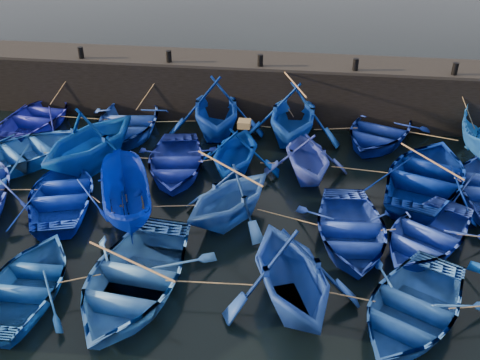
# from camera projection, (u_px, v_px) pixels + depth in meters

# --- Properties ---
(ground) EXTENTS (120.00, 120.00, 0.00)m
(ground) POSITION_uv_depth(u_px,v_px,m) (226.00, 254.00, 16.02)
(ground) COLOR black
(ground) RESTS_ON ground
(quay_wall) EXTENTS (26.00, 2.50, 2.50)m
(quay_wall) POSITION_uv_depth(u_px,v_px,m) (262.00, 89.00, 24.33)
(quay_wall) COLOR black
(quay_wall) RESTS_ON ground
(quay_top) EXTENTS (26.00, 2.50, 0.12)m
(quay_top) POSITION_uv_depth(u_px,v_px,m) (262.00, 61.00, 23.66)
(quay_top) COLOR black
(quay_top) RESTS_ON quay_wall
(bollard_0) EXTENTS (0.24, 0.24, 0.50)m
(bollard_0) POSITION_uv_depth(u_px,v_px,m) (81.00, 53.00, 23.66)
(bollard_0) COLOR black
(bollard_0) RESTS_ON quay_top
(bollard_1) EXTENTS (0.24, 0.24, 0.50)m
(bollard_1) POSITION_uv_depth(u_px,v_px,m) (169.00, 56.00, 23.20)
(bollard_1) COLOR black
(bollard_1) RESTS_ON quay_top
(bollard_2) EXTENTS (0.24, 0.24, 0.50)m
(bollard_2) POSITION_uv_depth(u_px,v_px,m) (260.00, 60.00, 22.73)
(bollard_2) COLOR black
(bollard_2) RESTS_ON quay_top
(bollard_3) EXTENTS (0.24, 0.24, 0.50)m
(bollard_3) POSITION_uv_depth(u_px,v_px,m) (356.00, 64.00, 22.27)
(bollard_3) COLOR black
(bollard_3) RESTS_ON quay_top
(bollard_4) EXTENTS (0.24, 0.24, 0.50)m
(bollard_4) POSITION_uv_depth(u_px,v_px,m) (455.00, 69.00, 21.80)
(bollard_4) COLOR black
(bollard_4) RESTS_ON quay_top
(boat_0) EXTENTS (3.79, 5.04, 0.99)m
(boat_0) POSITION_uv_depth(u_px,v_px,m) (38.00, 116.00, 23.54)
(boat_0) COLOR #161D92
(boat_0) RESTS_ON ground
(boat_1) EXTENTS (4.57, 5.87, 1.12)m
(boat_1) POSITION_uv_depth(u_px,v_px,m) (128.00, 121.00, 22.98)
(boat_1) COLOR #1C3FA2
(boat_1) RESTS_ON ground
(boat_2) EXTENTS (4.92, 5.45, 2.51)m
(boat_2) POSITION_uv_depth(u_px,v_px,m) (216.00, 107.00, 22.51)
(boat_2) COLOR #082F95
(boat_2) RESTS_ON ground
(boat_3) EXTENTS (4.23, 4.85, 2.48)m
(boat_3) POSITION_uv_depth(u_px,v_px,m) (293.00, 113.00, 21.97)
(boat_3) COLOR #0B3BAC
(boat_3) RESTS_ON ground
(boat_4) EXTENTS (5.22, 5.98, 1.04)m
(boat_4) POSITION_uv_depth(u_px,v_px,m) (379.00, 130.00, 22.28)
(boat_4) COLOR navy
(boat_4) RESTS_ON ground
(boat_6) EXTENTS (6.00, 6.22, 1.05)m
(boat_6) POSITION_uv_depth(u_px,v_px,m) (22.00, 152.00, 20.55)
(boat_6) COLOR blue
(boat_6) RESTS_ON ground
(boat_7) EXTENTS (5.58, 5.94, 2.51)m
(boat_7) POSITION_uv_depth(u_px,v_px,m) (90.00, 138.00, 19.94)
(boat_7) COLOR #033994
(boat_7) RESTS_ON ground
(boat_8) EXTENTS (3.89, 4.95, 0.93)m
(boat_8) POSITION_uv_depth(u_px,v_px,m) (175.00, 162.00, 19.98)
(boat_8) COLOR navy
(boat_8) RESTS_ON ground
(boat_9) EXTENTS (3.55, 4.02, 1.97)m
(boat_9) POSITION_uv_depth(u_px,v_px,m) (236.00, 151.00, 19.63)
(boat_9) COLOR #002C92
(boat_9) RESTS_ON ground
(boat_10) EXTENTS (3.96, 4.33, 1.93)m
(boat_10) POSITION_uv_depth(u_px,v_px,m) (308.00, 155.00, 19.41)
(boat_10) COLOR blue
(boat_10) RESTS_ON ground
(boat_11) EXTENTS (5.67, 6.56, 1.14)m
(boat_11) POSITION_uv_depth(u_px,v_px,m) (428.00, 176.00, 18.90)
(boat_11) COLOR navy
(boat_11) RESTS_ON ground
(boat_14) EXTENTS (4.46, 5.33, 0.95)m
(boat_14) POSITION_uv_depth(u_px,v_px,m) (63.00, 193.00, 18.06)
(boat_14) COLOR #0C2DBD
(boat_14) RESTS_ON ground
(boat_15) EXTENTS (3.03, 4.43, 1.60)m
(boat_15) POSITION_uv_depth(u_px,v_px,m) (126.00, 198.00, 17.21)
(boat_15) COLOR #001A90
(boat_15) RESTS_ON ground
(boat_16) EXTENTS (4.76, 4.91, 1.98)m
(boat_16) POSITION_uv_depth(u_px,v_px,m) (229.00, 196.00, 16.98)
(boat_16) COLOR blue
(boat_16) RESTS_ON ground
(boat_17) EXTENTS (3.56, 4.73, 0.93)m
(boat_17) POSITION_uv_depth(u_px,v_px,m) (351.00, 230.00, 16.26)
(boat_17) COLOR #1A36A3
(boat_17) RESTS_ON ground
(boat_18) EXTENTS (4.94, 5.31, 0.90)m
(boat_18) POSITION_uv_depth(u_px,v_px,m) (426.00, 234.00, 16.11)
(boat_18) COLOR #213DBE
(boat_18) RESTS_ON ground
(boat_21) EXTENTS (3.07, 4.22, 0.86)m
(boat_21) POSITION_uv_depth(u_px,v_px,m) (28.00, 283.00, 14.27)
(boat_21) COLOR #12468C
(boat_21) RESTS_ON ground
(boat_22) EXTENTS (4.23, 5.56, 1.08)m
(boat_22) POSITION_uv_depth(u_px,v_px,m) (133.00, 278.00, 14.28)
(boat_22) COLOR blue
(boat_22) RESTS_ON ground
(boat_23) EXTENTS (4.92, 5.25, 2.22)m
(boat_23) POSITION_uv_depth(u_px,v_px,m) (291.00, 272.00, 13.63)
(boat_23) COLOR #173D95
(boat_23) RESTS_ON ground
(boat_24) EXTENTS (4.95, 5.47, 0.93)m
(boat_24) POSITION_uv_depth(u_px,v_px,m) (411.00, 308.00, 13.43)
(boat_24) COLOR #1F52A6
(boat_24) RESTS_ON ground
(wooden_crate) EXTENTS (0.45, 0.46, 0.25)m
(wooden_crate) POSITION_uv_depth(u_px,v_px,m) (244.00, 124.00, 19.03)
(wooden_crate) COLOR olive
(wooden_crate) RESTS_ON boat_9
(mooring_ropes) EXTENTS (18.75, 12.06, 2.10)m
(mooring_ropes) POSITION_uv_depth(u_px,v_px,m) (241.00, 152.00, 19.83)
(mooring_ropes) COLOR tan
(mooring_ropes) RESTS_ON ground
(loose_oars) EXTENTS (10.98, 12.02, 1.46)m
(loose_oars) POSITION_uv_depth(u_px,v_px,m) (283.00, 159.00, 17.59)
(loose_oars) COLOR #99724C
(loose_oars) RESTS_ON ground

